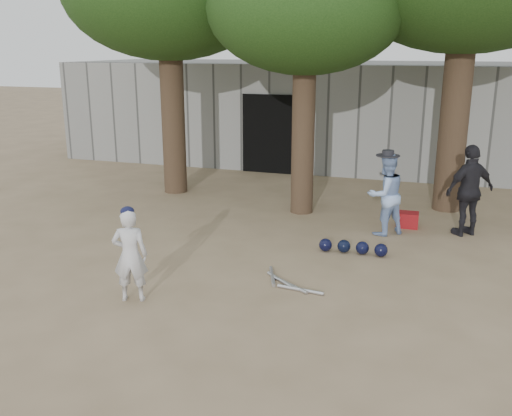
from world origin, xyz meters
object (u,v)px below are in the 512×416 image
(boy_player, at_px, (130,255))
(spectator_blue, at_px, (385,195))
(spectator_dark, at_px, (470,191))
(red_bag, at_px, (407,220))

(boy_player, xyz_separation_m, spectator_blue, (3.08, 4.11, 0.11))
(boy_player, bearing_deg, spectator_blue, -146.27)
(boy_player, distance_m, spectator_dark, 6.47)
(spectator_blue, relative_size, spectator_dark, 0.90)
(boy_player, distance_m, red_bag, 5.89)
(spectator_blue, height_order, red_bag, spectator_blue)
(spectator_blue, bearing_deg, red_bag, -165.35)
(spectator_blue, bearing_deg, spectator_dark, 155.77)
(boy_player, height_order, red_bag, boy_player)
(spectator_dark, xyz_separation_m, red_bag, (-1.09, 0.15, -0.72))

